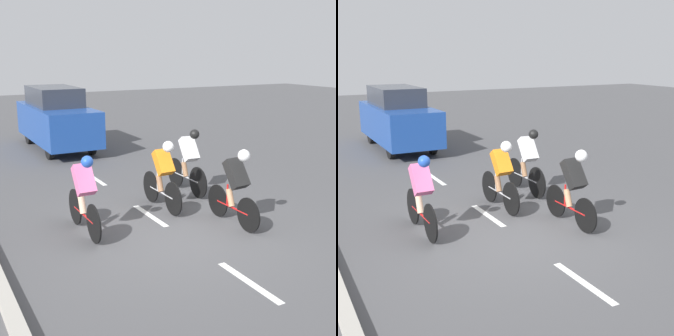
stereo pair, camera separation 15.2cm
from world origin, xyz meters
TOP-DOWN VIEW (x-y plane):
  - ground_plane at (0.00, 0.00)m, footprint 60.00×60.00m
  - lane_stripe_near at (0.00, 2.08)m, footprint 0.12×1.40m
  - lane_stripe_mid at (0.00, -1.12)m, footprint 0.12×1.40m
  - lane_stripe_far at (0.00, -4.32)m, footprint 0.12×1.40m
  - cyclist_orange at (-0.42, -1.35)m, footprint 0.33×1.70m
  - cyclist_white at (-1.49, -2.11)m, footprint 0.33×1.75m
  - cyclist_black at (-1.19, 0.12)m, footprint 0.34×1.63m
  - cyclist_pink at (1.47, -0.81)m, footprint 0.32×1.73m
  - support_car at (-0.24, -8.65)m, footprint 1.70×4.56m

SIDE VIEW (x-z plane):
  - ground_plane at x=0.00m, z-range 0.00..0.00m
  - lane_stripe_near at x=0.00m, z-range 0.00..0.01m
  - lane_stripe_mid at x=0.00m, z-range 0.00..0.01m
  - lane_stripe_far at x=0.00m, z-range 0.00..0.01m
  - cyclist_pink at x=1.47m, z-range 0.03..1.54m
  - cyclist_orange at x=-0.42m, z-range 0.04..1.54m
  - cyclist_white at x=-1.49m, z-range 0.03..1.57m
  - cyclist_black at x=-1.19m, z-range 0.05..1.57m
  - support_car at x=-0.24m, z-range 0.01..2.09m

